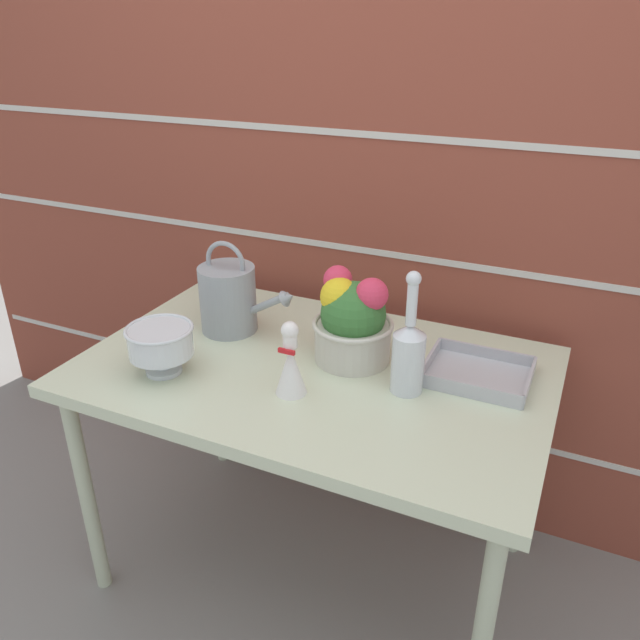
{
  "coord_description": "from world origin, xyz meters",
  "views": [
    {
      "loc": [
        0.63,
        -1.32,
        1.59
      ],
      "look_at": [
        0.0,
        0.04,
        0.86
      ],
      "focal_mm": 35.0,
      "sensor_mm": 36.0,
      "label": 1
    }
  ],
  "objects": [
    {
      "name": "ground_plane",
      "position": [
        0.0,
        0.0,
        0.0
      ],
      "size": [
        12.0,
        12.0,
        0.0
      ],
      "primitive_type": "plane",
      "color": "gray"
    },
    {
      "name": "brick_wall",
      "position": [
        0.0,
        0.49,
        1.1
      ],
      "size": [
        3.6,
        0.08,
        2.2
      ],
      "color": "brown",
      "rests_on": "ground_plane"
    },
    {
      "name": "patio_table",
      "position": [
        0.0,
        0.0,
        0.67
      ],
      "size": [
        1.25,
        0.8,
        0.74
      ],
      "color": "beige",
      "rests_on": "ground_plane"
    },
    {
      "name": "watering_can",
      "position": [
        -0.32,
        0.09,
        0.84
      ],
      "size": [
        0.31,
        0.17,
        0.28
      ],
      "color": "#93999E",
      "rests_on": "patio_table"
    },
    {
      "name": "crystal_pedestal_bowl",
      "position": [
        -0.35,
        -0.2,
        0.83
      ],
      "size": [
        0.18,
        0.18,
        0.13
      ],
      "color": "silver",
      "rests_on": "patio_table"
    },
    {
      "name": "flower_planter",
      "position": [
        0.08,
        0.08,
        0.86
      ],
      "size": [
        0.22,
        0.22,
        0.26
      ],
      "color": "beige",
      "rests_on": "patio_table"
    },
    {
      "name": "glass_decanter",
      "position": [
        0.26,
        -0.01,
        0.85
      ],
      "size": [
        0.08,
        0.08,
        0.32
      ],
      "color": "silver",
      "rests_on": "patio_table"
    },
    {
      "name": "figurine_vase",
      "position": [
        0.01,
        -0.14,
        0.82
      ],
      "size": [
        0.08,
        0.08,
        0.2
      ],
      "color": "white",
      "rests_on": "patio_table"
    },
    {
      "name": "wire_tray",
      "position": [
        0.42,
        0.12,
        0.75
      ],
      "size": [
        0.27,
        0.22,
        0.04
      ],
      "color": "#B7B7BC",
      "rests_on": "patio_table"
    }
  ]
}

